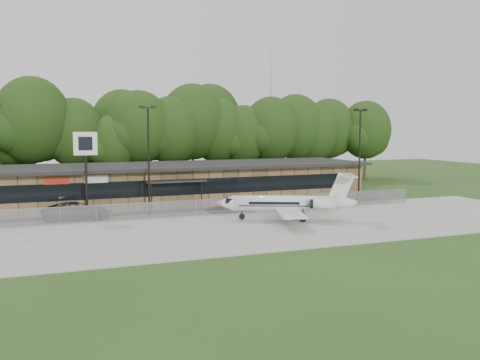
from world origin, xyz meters
name	(u,v)px	position (x,y,z in m)	size (l,w,h in m)	color
ground	(273,249)	(0.00, 0.00, 0.00)	(160.00, 160.00, 0.00)	#2D4B1B
apron	(232,228)	(0.00, 8.00, 0.04)	(64.00, 18.00, 0.08)	#9E9B93
parking_lot	(192,208)	(0.00, 19.50, 0.03)	(50.00, 9.00, 0.06)	#383835
terminal	(180,183)	(0.00, 23.94, 2.18)	(41.00, 11.65, 4.30)	olive
fence	(206,207)	(0.00, 15.00, 0.78)	(46.00, 0.04, 1.52)	gray
treeline	(146,133)	(0.00, 42.00, 7.50)	(72.00, 12.00, 15.00)	#19310F
radio_mast	(271,101)	(22.00, 48.00, 12.50)	(0.20, 0.20, 25.00)	gray
light_pole_mid	(149,152)	(-5.00, 16.50, 5.98)	(1.55, 0.30, 10.23)	black
light_pole_right	(360,148)	(18.00, 16.50, 5.98)	(1.55, 0.30, 10.23)	black
business_jet	(289,204)	(5.89, 9.27, 1.52)	(12.31, 10.97, 4.25)	silver
suv	(76,211)	(-11.54, 16.61, 0.81)	(2.70, 5.86, 1.63)	#2B2B2E
pole_sign	(86,153)	(-10.59, 16.80, 6.00)	(2.06, 0.30, 7.85)	black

